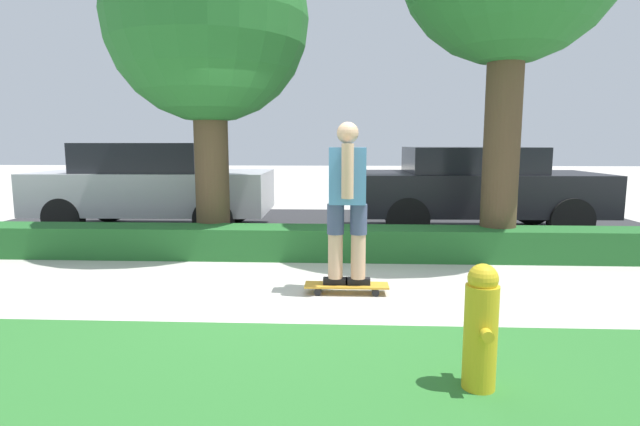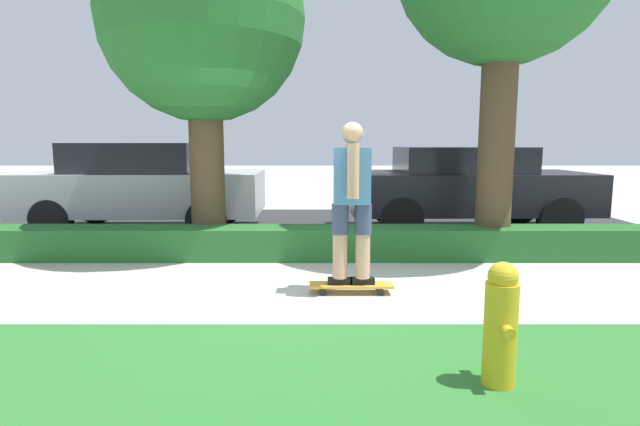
{
  "view_description": "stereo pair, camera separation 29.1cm",
  "coord_description": "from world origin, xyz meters",
  "px_view_note": "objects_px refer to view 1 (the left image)",
  "views": [
    {
      "loc": [
        0.48,
        -5.22,
        1.6
      ],
      "look_at": [
        0.21,
        0.6,
        0.78
      ],
      "focal_mm": 28.0,
      "sensor_mm": 36.0,
      "label": 1
    },
    {
      "loc": [
        0.19,
        -5.23,
        1.6
      ],
      "look_at": [
        0.21,
        0.6,
        0.78
      ],
      "focal_mm": 28.0,
      "sensor_mm": 36.0,
      "label": 2
    }
  ],
  "objects_px": {
    "skateboard": "(347,286)",
    "tree_near": "(207,24)",
    "fire_hydrant": "(481,327)",
    "skater_person": "(347,199)",
    "parked_car_middle": "(475,187)",
    "parked_car_front": "(154,185)"
  },
  "relations": [
    {
      "from": "fire_hydrant",
      "to": "parked_car_middle",
      "type": "bearing_deg",
      "value": 76.11
    },
    {
      "from": "skateboard",
      "to": "skater_person",
      "type": "bearing_deg",
      "value": 3.58
    },
    {
      "from": "tree_near",
      "to": "parked_car_middle",
      "type": "bearing_deg",
      "value": 22.39
    },
    {
      "from": "parked_car_front",
      "to": "fire_hydrant",
      "type": "relative_size",
      "value": 5.02
    },
    {
      "from": "fire_hydrant",
      "to": "tree_near",
      "type": "bearing_deg",
      "value": 124.24
    },
    {
      "from": "skateboard",
      "to": "fire_hydrant",
      "type": "bearing_deg",
      "value": -67.55
    },
    {
      "from": "tree_near",
      "to": "parked_car_middle",
      "type": "height_order",
      "value": "tree_near"
    },
    {
      "from": "parked_car_front",
      "to": "fire_hydrant",
      "type": "xyz_separation_m",
      "value": [
        4.39,
        -5.92,
        -0.41
      ]
    },
    {
      "from": "skateboard",
      "to": "tree_near",
      "type": "height_order",
      "value": "tree_near"
    },
    {
      "from": "tree_near",
      "to": "parked_car_front",
      "type": "xyz_separation_m",
      "value": [
        -1.56,
        1.76,
        -2.44
      ]
    },
    {
      "from": "skateboard",
      "to": "tree_near",
      "type": "relative_size",
      "value": 0.19
    },
    {
      "from": "skater_person",
      "to": "tree_near",
      "type": "relative_size",
      "value": 0.36
    },
    {
      "from": "skateboard",
      "to": "parked_car_middle",
      "type": "xyz_separation_m",
      "value": [
        2.32,
        3.87,
        0.74
      ]
    },
    {
      "from": "skater_person",
      "to": "parked_car_front",
      "type": "relative_size",
      "value": 0.41
    },
    {
      "from": "skater_person",
      "to": "tree_near",
      "type": "bearing_deg",
      "value": 133.31
    },
    {
      "from": "skateboard",
      "to": "parked_car_front",
      "type": "bearing_deg",
      "value": 132.54
    },
    {
      "from": "skater_person",
      "to": "fire_hydrant",
      "type": "height_order",
      "value": "skater_person"
    },
    {
      "from": "skateboard",
      "to": "fire_hydrant",
      "type": "height_order",
      "value": "fire_hydrant"
    },
    {
      "from": "tree_near",
      "to": "fire_hydrant",
      "type": "height_order",
      "value": "tree_near"
    },
    {
      "from": "parked_car_front",
      "to": "tree_near",
      "type": "bearing_deg",
      "value": -49.6
    },
    {
      "from": "parked_car_middle",
      "to": "skater_person",
      "type": "bearing_deg",
      "value": -121.96
    },
    {
      "from": "skater_person",
      "to": "parked_car_middle",
      "type": "bearing_deg",
      "value": 59.1
    }
  ]
}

